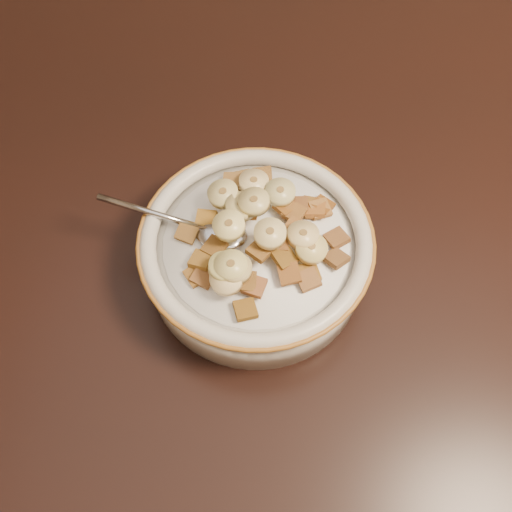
# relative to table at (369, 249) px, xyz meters

# --- Properties ---
(floor) EXTENTS (4.00, 4.50, 0.10)m
(floor) POSITION_rel_table_xyz_m (0.00, 0.00, -0.78)
(floor) COLOR #422816
(floor) RESTS_ON ground
(table) EXTENTS (1.41, 0.92, 0.04)m
(table) POSITION_rel_table_xyz_m (0.00, 0.00, 0.00)
(table) COLOR black
(table) RESTS_ON floor
(chair) EXTENTS (0.38, 0.38, 0.85)m
(chair) POSITION_rel_table_xyz_m (-0.06, 0.67, -0.30)
(chair) COLOR #3B2619
(chair) RESTS_ON floor
(cereal_bowl) EXTENTS (0.23, 0.23, 0.05)m
(cereal_bowl) POSITION_rel_table_xyz_m (-0.13, -0.05, 0.05)
(cereal_bowl) COLOR beige
(cereal_bowl) RESTS_ON table
(milk) EXTENTS (0.19, 0.19, 0.00)m
(milk) POSITION_rel_table_xyz_m (-0.13, -0.05, 0.07)
(milk) COLOR white
(milk) RESTS_ON cereal_bowl
(spoon) EXTENTS (0.06, 0.05, 0.01)m
(spoon) POSITION_rel_table_xyz_m (-0.16, -0.04, 0.08)
(spoon) COLOR #A2A4AB
(spoon) RESTS_ON cereal_bowl
(cereal_square_0) EXTENTS (0.03, 0.03, 0.01)m
(cereal_square_0) POSITION_rel_table_xyz_m (-0.18, -0.08, 0.09)
(cereal_square_0) COLOR #895E1A
(cereal_square_0) RESTS_ON milk
(cereal_square_1) EXTENTS (0.03, 0.03, 0.01)m
(cereal_square_1) POSITION_rel_table_xyz_m (-0.18, -0.09, 0.08)
(cereal_square_1) COLOR olive
(cereal_square_1) RESTS_ON milk
(cereal_square_2) EXTENTS (0.02, 0.02, 0.01)m
(cereal_square_2) POSITION_rel_table_xyz_m (-0.07, -0.00, 0.08)
(cereal_square_2) COLOR brown
(cereal_square_2) RESTS_ON milk
(cereal_square_3) EXTENTS (0.03, 0.03, 0.01)m
(cereal_square_3) POSITION_rel_table_xyz_m (-0.07, -0.09, 0.08)
(cereal_square_3) COLOR #975E32
(cereal_square_3) RESTS_ON milk
(cereal_square_4) EXTENTS (0.02, 0.02, 0.01)m
(cereal_square_4) POSITION_rel_table_xyz_m (-0.13, 0.03, 0.08)
(cereal_square_4) COLOR olive
(cereal_square_4) RESTS_ON milk
(cereal_square_5) EXTENTS (0.02, 0.02, 0.01)m
(cereal_square_5) POSITION_rel_table_xyz_m (-0.10, -0.06, 0.09)
(cereal_square_5) COLOR brown
(cereal_square_5) RESTS_ON milk
(cereal_square_6) EXTENTS (0.03, 0.03, 0.01)m
(cereal_square_6) POSITION_rel_table_xyz_m (-0.09, -0.02, 0.09)
(cereal_square_6) COLOR olive
(cereal_square_6) RESTS_ON milk
(cereal_square_7) EXTENTS (0.02, 0.02, 0.01)m
(cereal_square_7) POSITION_rel_table_xyz_m (-0.13, -0.10, 0.09)
(cereal_square_7) COLOR brown
(cereal_square_7) RESTS_ON milk
(cereal_square_8) EXTENTS (0.03, 0.03, 0.01)m
(cereal_square_8) POSITION_rel_table_xyz_m (-0.10, -0.07, 0.09)
(cereal_square_8) COLOR brown
(cereal_square_8) RESTS_ON milk
(cereal_square_9) EXTENTS (0.03, 0.03, 0.01)m
(cereal_square_9) POSITION_rel_table_xyz_m (-0.12, -0.07, 0.10)
(cereal_square_9) COLOR brown
(cereal_square_9) RESTS_ON milk
(cereal_square_10) EXTENTS (0.03, 0.03, 0.01)m
(cereal_square_10) POSITION_rel_table_xyz_m (-0.06, -0.00, 0.08)
(cereal_square_10) COLOR brown
(cereal_square_10) RESTS_ON milk
(cereal_square_11) EXTENTS (0.03, 0.03, 0.01)m
(cereal_square_11) POSITION_rel_table_xyz_m (-0.13, -0.12, 0.08)
(cereal_square_11) COLOR brown
(cereal_square_11) RESTS_ON milk
(cereal_square_12) EXTENTS (0.02, 0.02, 0.01)m
(cereal_square_12) POSITION_rel_table_xyz_m (-0.18, -0.03, 0.08)
(cereal_square_12) COLOR olive
(cereal_square_12) RESTS_ON milk
(cereal_square_13) EXTENTS (0.03, 0.03, 0.01)m
(cereal_square_13) POSITION_rel_table_xyz_m (-0.17, -0.09, 0.08)
(cereal_square_13) COLOR brown
(cereal_square_13) RESTS_ON milk
(cereal_square_14) EXTENTS (0.03, 0.03, 0.01)m
(cereal_square_14) POSITION_rel_table_xyz_m (-0.09, -0.03, 0.09)
(cereal_square_14) COLOR #8F5D28
(cereal_square_14) RESTS_ON milk
(cereal_square_15) EXTENTS (0.03, 0.03, 0.01)m
(cereal_square_15) POSITION_rel_table_xyz_m (-0.10, -0.01, 0.09)
(cereal_square_15) COLOR brown
(cereal_square_15) RESTS_ON milk
(cereal_square_16) EXTENTS (0.03, 0.03, 0.01)m
(cereal_square_16) POSITION_rel_table_xyz_m (-0.17, -0.06, 0.09)
(cereal_square_16) COLOR brown
(cereal_square_16) RESTS_ON milk
(cereal_square_17) EXTENTS (0.02, 0.02, 0.01)m
(cereal_square_17) POSITION_rel_table_xyz_m (-0.15, 0.03, 0.08)
(cereal_square_17) COLOR brown
(cereal_square_17) RESTS_ON milk
(cereal_square_18) EXTENTS (0.03, 0.03, 0.01)m
(cereal_square_18) POSITION_rel_table_xyz_m (-0.07, -0.08, 0.08)
(cereal_square_18) COLOR brown
(cereal_square_18) RESTS_ON milk
(cereal_square_19) EXTENTS (0.03, 0.03, 0.01)m
(cereal_square_19) POSITION_rel_table_xyz_m (-0.05, -0.04, 0.08)
(cereal_square_19) COLOR #8E5E32
(cereal_square_19) RESTS_ON milk
(cereal_square_20) EXTENTS (0.03, 0.03, 0.01)m
(cereal_square_20) POSITION_rel_table_xyz_m (-0.20, -0.04, 0.08)
(cereal_square_20) COLOR brown
(cereal_square_20) RESTS_ON milk
(cereal_square_21) EXTENTS (0.03, 0.03, 0.01)m
(cereal_square_21) POSITION_rel_table_xyz_m (-0.09, -0.09, 0.09)
(cereal_square_21) COLOR brown
(cereal_square_21) RESTS_ON milk
(cereal_square_22) EXTENTS (0.03, 0.03, 0.01)m
(cereal_square_22) POSITION_rel_table_xyz_m (-0.06, -0.01, 0.08)
(cereal_square_22) COLOR olive
(cereal_square_22) RESTS_ON milk
(cereal_square_23) EXTENTS (0.03, 0.03, 0.01)m
(cereal_square_23) POSITION_rel_table_xyz_m (-0.05, -0.06, 0.08)
(cereal_square_23) COLOR brown
(cereal_square_23) RESTS_ON milk
(cereal_square_24) EXTENTS (0.02, 0.02, 0.01)m
(cereal_square_24) POSITION_rel_table_xyz_m (-0.16, 0.02, 0.08)
(cereal_square_24) COLOR brown
(cereal_square_24) RESTS_ON milk
(cereal_square_25) EXTENTS (0.02, 0.02, 0.01)m
(cereal_square_25) POSITION_rel_table_xyz_m (-0.09, -0.00, 0.08)
(cereal_square_25) COLOR brown
(cereal_square_25) RESTS_ON milk
(cereal_square_26) EXTENTS (0.03, 0.03, 0.01)m
(cereal_square_26) POSITION_rel_table_xyz_m (-0.13, 0.03, 0.08)
(cereal_square_26) COLOR olive
(cereal_square_26) RESTS_ON milk
(cereal_square_27) EXTENTS (0.02, 0.02, 0.01)m
(cereal_square_27) POSITION_rel_table_xyz_m (-0.12, -0.10, 0.08)
(cereal_square_27) COLOR brown
(cereal_square_27) RESTS_ON milk
(cereal_square_28) EXTENTS (0.03, 0.03, 0.01)m
(cereal_square_28) POSITION_rel_table_xyz_m (-0.13, 0.03, 0.08)
(cereal_square_28) COLOR #925D2F
(cereal_square_28) RESTS_ON milk
(cereal_square_29) EXTENTS (0.02, 0.02, 0.01)m
(cereal_square_29) POSITION_rel_table_xyz_m (-0.14, -0.02, 0.10)
(cereal_square_29) COLOR brown
(cereal_square_29) RESTS_ON milk
(cereal_square_30) EXTENTS (0.02, 0.02, 0.01)m
(cereal_square_30) POSITION_rel_table_xyz_m (-0.07, -0.01, 0.08)
(cereal_square_30) COLOR #9B591D
(cereal_square_30) RESTS_ON milk
(banana_slice_0) EXTENTS (0.04, 0.04, 0.01)m
(banana_slice_0) POSITION_rel_table_xyz_m (-0.11, 0.00, 0.09)
(banana_slice_0) COLOR #D3CA86
(banana_slice_0) RESTS_ON milk
(banana_slice_1) EXTENTS (0.03, 0.03, 0.02)m
(banana_slice_1) POSITION_rel_table_xyz_m (-0.15, -0.10, 0.10)
(banana_slice_1) COLOR beige
(banana_slice_1) RESTS_ON milk
(banana_slice_2) EXTENTS (0.04, 0.04, 0.01)m
(banana_slice_2) POSITION_rel_table_xyz_m (-0.15, -0.09, 0.10)
(banana_slice_2) COLOR #D8C57E
(banana_slice_2) RESTS_ON milk
(banana_slice_3) EXTENTS (0.04, 0.04, 0.01)m
(banana_slice_3) POSITION_rel_table_xyz_m (-0.14, -0.02, 0.10)
(banana_slice_3) COLOR #DBBD74
(banana_slice_3) RESTS_ON milk
(banana_slice_4) EXTENTS (0.04, 0.04, 0.02)m
(banana_slice_4) POSITION_rel_table_xyz_m (-0.15, -0.09, 0.10)
(banana_slice_4) COLOR #FFEE8D
(banana_slice_4) RESTS_ON milk
(banana_slice_5) EXTENTS (0.04, 0.04, 0.01)m
(banana_slice_5) POSITION_rel_table_xyz_m (-0.16, -0.01, 0.10)
(banana_slice_5) COLOR #DDD37F
(banana_slice_5) RESTS_ON milk
(banana_slice_6) EXTENTS (0.04, 0.04, 0.01)m
(banana_slice_6) POSITION_rel_table_xyz_m (-0.13, 0.02, 0.09)
(banana_slice_6) COLOR #F7DC9B
(banana_slice_6) RESTS_ON milk
(banana_slice_7) EXTENTS (0.04, 0.04, 0.01)m
(banana_slice_7) POSITION_rel_table_xyz_m (-0.14, -0.09, 0.10)
(banana_slice_7) COLOR tan
(banana_slice_7) RESTS_ON milk
(banana_slice_8) EXTENTS (0.04, 0.04, 0.01)m
(banana_slice_8) POSITION_rel_table_xyz_m (-0.13, -0.02, 0.11)
(banana_slice_8) COLOR #E4D382
(banana_slice_8) RESTS_ON milk
(banana_slice_9) EXTENTS (0.04, 0.04, 0.01)m
(banana_slice_9) POSITION_rel_table_xyz_m (-0.08, -0.05, 0.10)
(banana_slice_9) COLOR #F0D08B
(banana_slice_9) RESTS_ON milk
(banana_slice_10) EXTENTS (0.04, 0.04, 0.01)m
(banana_slice_10) POSITION_rel_table_xyz_m (-0.11, -0.06, 0.11)
(banana_slice_10) COLOR beige
(banana_slice_10) RESTS_ON milk
(banana_slice_11) EXTENTS (0.04, 0.04, 0.02)m
(banana_slice_11) POSITION_rel_table_xyz_m (-0.15, -0.05, 0.11)
(banana_slice_11) COLOR #F6E07F
(banana_slice_11) RESTS_ON milk
(banana_slice_12) EXTENTS (0.04, 0.04, 0.01)m
(banana_slice_12) POSITION_rel_table_xyz_m (-0.07, -0.06, 0.09)
(banana_slice_12) COLOR tan
(banana_slice_12) RESTS_ON milk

